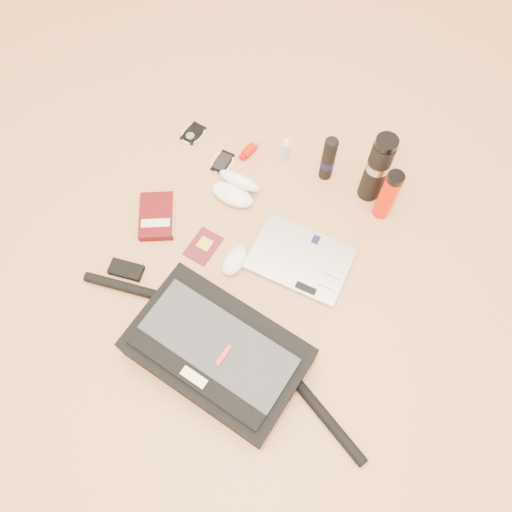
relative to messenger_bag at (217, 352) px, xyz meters
name	(u,v)px	position (x,y,z in m)	size (l,w,h in m)	color
ground	(241,270)	(-0.04, 0.30, -0.07)	(4.00, 4.00, 0.00)	tan
messenger_bag	(217,352)	(0.00, 0.00, 0.00)	(1.03, 0.42, 0.14)	black
laptop	(301,259)	(0.14, 0.40, -0.05)	(0.35, 0.26, 0.03)	#A5A5A7
book	(157,216)	(-0.39, 0.38, -0.05)	(0.18, 0.21, 0.03)	#47080C
passport	(203,246)	(-0.19, 0.34, -0.06)	(0.11, 0.14, 0.01)	#54111B
mouse	(235,261)	(-0.07, 0.32, -0.05)	(0.09, 0.13, 0.04)	white
sunglasses_case	(236,188)	(-0.17, 0.58, -0.03)	(0.18, 0.16, 0.09)	white
ipod	(193,133)	(-0.42, 0.77, -0.06)	(0.10, 0.11, 0.01)	black
phone	(223,162)	(-0.26, 0.68, -0.06)	(0.09, 0.10, 0.01)	black
inhaler	(250,150)	(-0.19, 0.77, -0.05)	(0.05, 0.10, 0.03)	#B71100
spray_bottle	(285,150)	(-0.05, 0.79, -0.02)	(0.04, 0.04, 0.10)	#95B4C5
aerosol_can	(328,158)	(0.11, 0.77, 0.04)	(0.06, 0.06, 0.21)	black
thermos_black	(377,168)	(0.28, 0.75, 0.09)	(0.10, 0.10, 0.30)	black
thermos_red	(388,195)	(0.34, 0.68, 0.05)	(0.07, 0.07, 0.23)	red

